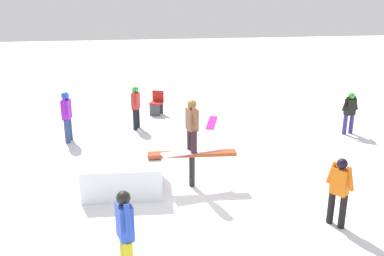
# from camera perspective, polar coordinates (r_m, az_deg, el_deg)

# --- Properties ---
(ground_plane) EXTENTS (60.00, 60.00, 0.00)m
(ground_plane) POSITION_cam_1_polar(r_m,az_deg,el_deg) (10.41, 0.00, -7.72)
(ground_plane) COLOR white
(rail_feature) EXTENTS (2.10, 0.41, 0.87)m
(rail_feature) POSITION_cam_1_polar(r_m,az_deg,el_deg) (10.12, 0.00, -4.03)
(rail_feature) COLOR black
(rail_feature) RESTS_ON ground
(snow_kicker_ramp) EXTENTS (1.89, 1.61, 0.75)m
(snow_kicker_ramp) POSITION_cam_1_polar(r_m,az_deg,el_deg) (10.26, -9.10, -6.08)
(snow_kicker_ramp) COLOR white
(snow_kicker_ramp) RESTS_ON ground
(main_rider_on_rail) EXTENTS (1.50, 0.75, 1.27)m
(main_rider_on_rail) POSITION_cam_1_polar(r_m,az_deg,el_deg) (9.85, 0.00, 0.10)
(main_rider_on_rail) COLOR white
(main_rider_on_rail) RESTS_ON rail_feature
(bystander_black) EXTENTS (0.62, 0.26, 1.38)m
(bystander_black) POSITION_cam_1_polar(r_m,az_deg,el_deg) (14.64, 20.29, 2.14)
(bystander_black) COLOR navy
(bystander_black) RESTS_ON ground
(bystander_blue) EXTENTS (0.30, 0.65, 1.58)m
(bystander_blue) POSITION_cam_1_polar(r_m,az_deg,el_deg) (7.07, -8.90, -13.35)
(bystander_blue) COLOR gold
(bystander_blue) RESTS_ON ground
(bystander_purple) EXTENTS (0.28, 0.70, 1.57)m
(bystander_purple) POSITION_cam_1_polar(r_m,az_deg,el_deg) (13.56, -16.36, 1.79)
(bystander_purple) COLOR navy
(bystander_purple) RESTS_ON ground
(bystander_orange) EXTENTS (0.40, 0.54, 1.45)m
(bystander_orange) POSITION_cam_1_polar(r_m,az_deg,el_deg) (8.94, 19.04, -7.64)
(bystander_orange) COLOR black
(bystander_orange) RESTS_ON ground
(bystander_red) EXTENTS (0.31, 0.60, 1.46)m
(bystander_red) POSITION_cam_1_polar(r_m,az_deg,el_deg) (14.36, -7.50, 3.04)
(bystander_red) COLOR black
(bystander_red) RESTS_ON ground
(loose_snowboard_magenta) EXTENTS (0.70, 1.54, 0.02)m
(loose_snowboard_magenta) POSITION_cam_1_polar(r_m,az_deg,el_deg) (15.09, 2.64, 0.74)
(loose_snowboard_magenta) COLOR #C11B9D
(loose_snowboard_magenta) RESTS_ON ground
(folding_chair) EXTENTS (0.58, 0.58, 0.88)m
(folding_chair) POSITION_cam_1_polar(r_m,az_deg,el_deg) (16.03, -4.72, 3.26)
(folding_chair) COLOR #3F3F44
(folding_chair) RESTS_ON ground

